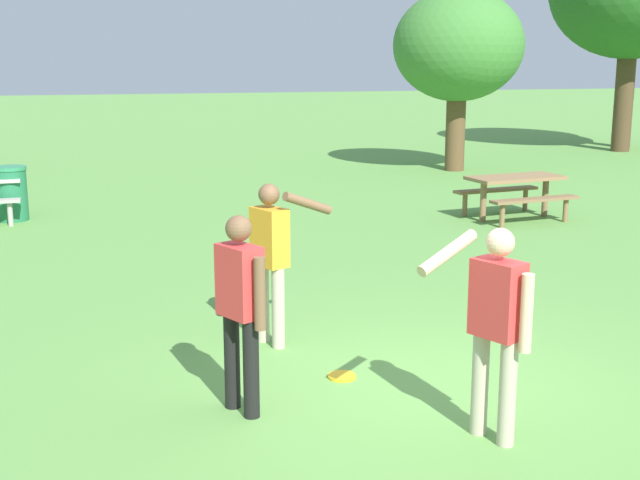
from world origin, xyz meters
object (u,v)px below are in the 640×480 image
(person_bystander, at_px, (240,301))
(trash_can_beside_table, at_px, (11,193))
(picnic_table_near, at_px, (515,188))
(person_thrower, at_px, (271,251))
(person_catcher, at_px, (496,318))
(frisbee, at_px, (342,376))
(tree_broad_center, at_px, (458,47))

(person_bystander, distance_m, trash_can_beside_table, 9.55)
(picnic_table_near, bearing_deg, person_thrower, -136.21)
(person_thrower, bearing_deg, picnic_table_near, 43.79)
(person_bystander, bearing_deg, trash_can_beside_table, 104.66)
(person_catcher, relative_size, picnic_table_near, 0.88)
(frisbee, height_order, picnic_table_near, picnic_table_near)
(person_thrower, bearing_deg, tree_broad_center, 57.92)
(trash_can_beside_table, bearing_deg, picnic_table_near, -14.75)
(person_bystander, bearing_deg, frisbee, 26.27)
(tree_broad_center, bearing_deg, picnic_table_near, -105.16)
(trash_can_beside_table, bearing_deg, person_thrower, -68.56)
(person_catcher, distance_m, tree_broad_center, 15.70)
(picnic_table_near, height_order, trash_can_beside_table, trash_can_beside_table)
(person_catcher, height_order, frisbee, person_catcher)
(picnic_table_near, bearing_deg, trash_can_beside_table, 165.25)
(person_bystander, relative_size, frisbee, 6.33)
(person_thrower, height_order, person_catcher, same)
(picnic_table_near, distance_m, trash_can_beside_table, 8.92)
(person_bystander, bearing_deg, person_catcher, -30.37)
(person_catcher, bearing_deg, frisbee, 115.44)
(person_thrower, xyz_separation_m, trash_can_beside_table, (-3.01, 7.66, -0.48))
(person_thrower, bearing_deg, person_catcher, -66.34)
(person_catcher, bearing_deg, tree_broad_center, 66.52)
(trash_can_beside_table, bearing_deg, tree_broad_center, 21.29)
(person_thrower, xyz_separation_m, person_bystander, (-0.60, -1.57, -0.02))
(person_bystander, xyz_separation_m, frisbee, (1.01, 0.50, -0.93))
(tree_broad_center, bearing_deg, frisbee, -118.46)
(person_bystander, xyz_separation_m, picnic_table_near, (6.22, 6.96, -0.38))
(person_bystander, distance_m, picnic_table_near, 9.34)
(frisbee, relative_size, trash_can_beside_table, 0.27)
(person_bystander, xyz_separation_m, trash_can_beside_table, (-2.41, 9.23, -0.46))
(person_catcher, bearing_deg, trash_can_beside_table, 112.01)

